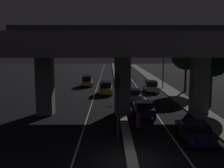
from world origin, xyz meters
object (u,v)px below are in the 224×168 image
motorcycle_red_filtering_near (138,123)px  street_lamp (162,59)px  car_dark_blue_lead (194,131)px  car_taxi_yellow_second_oncoming (87,81)px  pedestrian_on_sidewalk (195,102)px  traffic_light_left_of_median (118,96)px  car_white_fourth (151,86)px  car_taxi_yellow_lead_oncoming (106,88)px  motorcycle_black_filtering_mid (129,102)px  car_silver_third (133,95)px  car_dark_blue_second (143,108)px

motorcycle_red_filtering_near → street_lamp: bearing=-15.7°
car_dark_blue_lead → car_taxi_yellow_second_oncoming: 29.56m
pedestrian_on_sidewalk → traffic_light_left_of_median: bearing=-129.9°
car_white_fourth → car_taxi_yellow_lead_oncoming: size_ratio=0.95×
car_taxi_yellow_second_oncoming → motorcycle_black_filtering_mid: size_ratio=2.25×
car_dark_blue_lead → car_silver_third: (-3.12, 14.38, 0.04)m
car_dark_blue_second → pedestrian_on_sidewalk: bearing=-71.3°
car_silver_third → car_taxi_yellow_second_oncoming: car_taxi_yellow_second_oncoming is taller
car_dark_blue_second → car_silver_third: car_silver_third is taller
car_silver_third → motorcycle_red_filtering_near: bearing=178.3°
motorcycle_black_filtering_mid → pedestrian_on_sidewalk: size_ratio=1.21×
car_white_fourth → street_lamp: bearing=-35.3°
street_lamp → car_taxi_yellow_second_oncoming: (-12.40, 3.13, -3.98)m
car_dark_blue_second → motorcycle_black_filtering_mid: 3.57m
car_dark_blue_lead → car_taxi_yellow_second_oncoming: car_taxi_yellow_second_oncoming is taller
traffic_light_left_of_median → motorcycle_black_filtering_mid: 12.16m
street_lamp → car_taxi_yellow_second_oncoming: bearing=165.9°
motorcycle_black_filtering_mid → car_dark_blue_second: bearing=-162.3°
car_taxi_yellow_second_oncoming → motorcycle_red_filtering_near: (6.23, -25.40, -0.35)m
car_silver_third → motorcycle_black_filtering_mid: bearing=168.8°
street_lamp → motorcycle_red_filtering_near: (-6.17, -22.27, -4.34)m
car_dark_blue_lead → car_white_fourth: car_white_fourth is taller
car_white_fourth → car_taxi_yellow_lead_oncoming: (-6.87, -1.84, 0.02)m
car_dark_blue_lead → motorcycle_red_filtering_near: motorcycle_red_filtering_near is taller
car_dark_blue_second → car_taxi_yellow_lead_oncoming: (-3.93, 12.12, 0.19)m
car_white_fourth → pedestrian_on_sidewalk: 12.31m
street_lamp → pedestrian_on_sidewalk: bearing=-87.1°
car_silver_third → car_taxi_yellow_lead_oncoming: car_taxi_yellow_lead_oncoming is taller
motorcycle_black_filtering_mid → traffic_light_left_of_median: bearing=169.6°
car_dark_blue_lead → motorcycle_black_filtering_mid: 11.54m
car_dark_blue_lead → car_taxi_yellow_lead_oncoming: size_ratio=1.00×
traffic_light_left_of_median → car_taxi_yellow_lead_oncoming: (-1.11, 20.48, -2.55)m
car_dark_blue_second → car_white_fourth: (2.94, 13.96, 0.17)m
car_dark_blue_second → motorcycle_red_filtering_near: size_ratio=2.63×
car_dark_blue_second → motorcycle_black_filtering_mid: bearing=20.1°
pedestrian_on_sidewalk → car_silver_third: bearing=142.3°
traffic_light_left_of_median → car_white_fourth: bearing=75.5°
car_silver_third → motorcycle_red_filtering_near: 11.97m
car_dark_blue_second → car_taxi_yellow_second_oncoming: car_taxi_yellow_second_oncoming is taller
car_white_fourth → car_taxi_yellow_second_oncoming: bearing=56.5°
street_lamp → motorcycle_black_filtering_mid: size_ratio=4.44×
car_taxi_yellow_lead_oncoming → motorcycle_red_filtering_near: 17.44m
car_dark_blue_second → car_taxi_yellow_second_oncoming: size_ratio=1.11×
car_dark_blue_lead → car_silver_third: bearing=14.7°
car_taxi_yellow_second_oncoming → motorcycle_black_filtering_mid: 18.03m
motorcycle_red_filtering_near → pedestrian_on_sidewalk: pedestrian_on_sidewalk is taller
traffic_light_left_of_median → car_silver_third: size_ratio=1.25×
motorcycle_black_filtering_mid → pedestrian_on_sidewalk: (7.08, -1.35, 0.33)m
car_white_fourth → motorcycle_red_filtering_near: 19.47m
street_lamp → car_taxi_yellow_lead_oncoming: 11.10m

